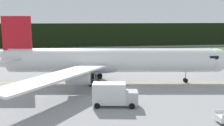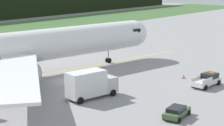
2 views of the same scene
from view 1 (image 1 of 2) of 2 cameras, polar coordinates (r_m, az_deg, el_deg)
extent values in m
plane|color=gray|center=(48.30, 2.98, -6.12)|extent=(320.00, 320.00, 0.00)
cube|color=#406435|center=(102.53, -3.53, 2.43)|extent=(320.00, 30.31, 0.04)
cube|color=black|center=(126.94, -4.68, 6.45)|extent=(288.00, 6.47, 11.49)
cube|color=yellow|center=(53.80, -0.38, -4.43)|extent=(67.33, 10.84, 0.01)
cylinder|color=white|center=(52.81, -0.39, 0.64)|extent=(42.83, 11.56, 5.03)
ellipsoid|color=white|center=(57.24, 22.53, 0.60)|extent=(6.25, 5.83, 5.03)
ellipsoid|color=white|center=(57.54, -23.72, 0.95)|extent=(8.54, 4.98, 3.77)
ellipsoid|color=#ACB0BF|center=(53.10, -2.68, -0.83)|extent=(11.34, 6.87, 2.77)
cube|color=black|center=(56.66, 21.46, 1.49)|extent=(2.52, 5.00, 0.70)
cube|color=white|center=(66.03, -7.81, 1.87)|extent=(12.53, 23.60, 0.35)
cylinder|color=#AAAAAA|center=(61.56, -5.66, 0.13)|extent=(4.80, 3.15, 2.49)
cylinder|color=black|center=(61.39, -3.54, 0.14)|extent=(0.47, 2.28, 2.29)
cube|color=white|center=(41.42, -12.41, -3.06)|extent=(18.14, 21.42, 0.35)
cylinder|color=#AAAAAA|center=(45.45, -7.63, -3.41)|extent=(4.80, 3.15, 2.49)
cylinder|color=black|center=(45.21, -4.75, -3.42)|extent=(0.47, 2.28, 2.29)
cube|color=red|center=(55.81, -20.91, 5.78)|extent=(6.06, 1.37, 8.22)
cube|color=white|center=(59.56, -19.97, 1.96)|extent=(4.16, 6.82, 0.28)
cube|color=white|center=(53.28, -22.41, 0.93)|extent=(5.74, 7.15, 0.28)
cylinder|color=gray|center=(55.76, 16.50, -2.64)|extent=(0.20, 0.20, 2.31)
cylinder|color=black|center=(56.26, 16.36, -3.73)|extent=(0.92, 0.36, 0.90)
cylinder|color=black|center=(55.77, 16.51, -3.86)|extent=(0.92, 0.36, 0.90)
cylinder|color=gray|center=(56.69, -3.54, -1.89)|extent=(0.28, 0.28, 2.31)
cylinder|color=black|center=(56.56, -2.84, -3.11)|extent=(1.23, 0.48, 1.20)
cylinder|color=black|center=(57.24, -2.80, -2.95)|extent=(1.23, 0.48, 1.20)
cylinder|color=black|center=(56.64, -4.25, -3.10)|extent=(1.23, 0.48, 1.20)
cylinder|color=black|center=(57.32, -4.20, -2.95)|extent=(1.23, 0.48, 1.20)
cylinder|color=gray|center=(50.31, -3.97, -3.41)|extent=(0.28, 0.28, 2.31)
cylinder|color=black|center=(50.89, -3.14, -4.59)|extent=(1.23, 0.48, 1.20)
cylinder|color=black|center=(50.21, -3.18, -4.79)|extent=(1.23, 0.48, 1.20)
cylinder|color=black|center=(50.98, -4.71, -4.58)|extent=(1.23, 0.48, 1.20)
cylinder|color=black|center=(50.30, -4.78, -4.78)|extent=(1.23, 0.48, 1.20)
cube|color=white|center=(37.01, 24.18, -9.95)|extent=(2.59, 0.24, 0.45)
cylinder|color=black|center=(37.11, 23.29, -11.35)|extent=(0.77, 0.28, 0.76)
cube|color=#BAB9B9|center=(39.07, 4.47, -7.82)|extent=(2.30, 2.70, 2.00)
cube|color=silver|center=(38.84, -0.68, -6.94)|extent=(5.41, 3.27, 3.24)
cylinder|color=#99999E|center=(39.35, 0.81, -9.33)|extent=(0.78, 0.24, 1.04)
cylinder|color=#99999E|center=(39.42, -2.17, -9.30)|extent=(0.78, 0.24, 1.04)
cylinder|color=black|center=(40.52, 4.36, -8.65)|extent=(0.93, 0.42, 0.90)
cylinder|color=black|center=(38.25, 4.55, -9.79)|extent=(0.93, 0.42, 0.90)
cylinder|color=black|center=(40.57, -3.15, -8.61)|extent=(0.93, 0.42, 0.90)
cylinder|color=black|center=(38.31, -3.43, -9.75)|extent=(0.93, 0.42, 0.90)
camera|label=2|loc=(30.14, -95.47, 3.53)|focal=63.96mm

